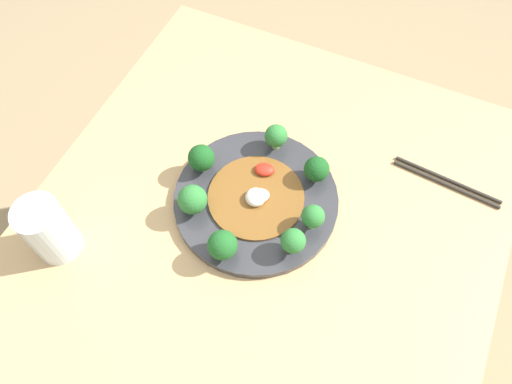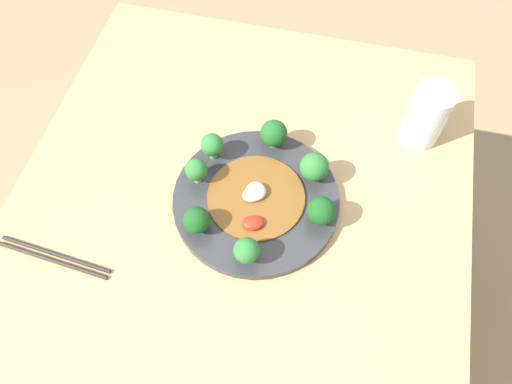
# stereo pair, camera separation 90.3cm
# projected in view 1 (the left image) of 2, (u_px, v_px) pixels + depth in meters

# --- Properties ---
(ground_plane) EXTENTS (8.00, 8.00, 0.00)m
(ground_plane) POSITION_uv_depth(u_px,v_px,m) (262.00, 327.00, 1.57)
(ground_plane) COLOR #9E8460
(table) EXTENTS (0.84, 0.89, 0.76)m
(table) POSITION_uv_depth(u_px,v_px,m) (264.00, 286.00, 1.25)
(table) COLOR tan
(table) RESTS_ON ground_plane
(plate) EXTENTS (0.30, 0.30, 0.02)m
(plate) POSITION_uv_depth(u_px,v_px,m) (256.00, 200.00, 0.93)
(plate) COLOR #333338
(plate) RESTS_ON table
(broccoli_north) EXTENTS (0.05, 0.05, 0.06)m
(broccoli_north) POSITION_uv_depth(u_px,v_px,m) (223.00, 245.00, 0.83)
(broccoli_north) COLOR #70A356
(broccoli_north) RESTS_ON plate
(broccoli_east) EXTENTS (0.05, 0.05, 0.06)m
(broccoli_east) POSITION_uv_depth(u_px,v_px,m) (201.00, 158.00, 0.92)
(broccoli_east) COLOR #89B76B
(broccoli_east) RESTS_ON plate
(broccoli_south) EXTENTS (0.04, 0.04, 0.06)m
(broccoli_south) POSITION_uv_depth(u_px,v_px,m) (276.00, 136.00, 0.95)
(broccoli_south) COLOR #89B76B
(broccoli_south) RESTS_ON plate
(broccoli_northwest) EXTENTS (0.04, 0.04, 0.06)m
(broccoli_northwest) POSITION_uv_depth(u_px,v_px,m) (293.00, 241.00, 0.83)
(broccoli_northwest) COLOR #70A356
(broccoli_northwest) RESTS_ON plate
(broccoli_southwest) EXTENTS (0.05, 0.05, 0.06)m
(broccoli_southwest) POSITION_uv_depth(u_px,v_px,m) (317.00, 169.00, 0.91)
(broccoli_southwest) COLOR #7AAD5B
(broccoli_southwest) RESTS_ON plate
(broccoli_northeast) EXTENTS (0.05, 0.05, 0.06)m
(broccoli_northeast) POSITION_uv_depth(u_px,v_px,m) (193.00, 200.00, 0.88)
(broccoli_northeast) COLOR #89B76B
(broccoli_northeast) RESTS_ON plate
(broccoli_west) EXTENTS (0.04, 0.04, 0.06)m
(broccoli_west) POSITION_uv_depth(u_px,v_px,m) (313.00, 217.00, 0.86)
(broccoli_west) COLOR #89B76B
(broccoli_west) RESTS_ON plate
(stirfry_center) EXTENTS (0.18, 0.18, 0.02)m
(stirfry_center) POSITION_uv_depth(u_px,v_px,m) (257.00, 195.00, 0.92)
(stirfry_center) COLOR brown
(stirfry_center) RESTS_ON plate
(drinking_glass) EXTENTS (0.08, 0.08, 0.13)m
(drinking_glass) POSITION_uv_depth(u_px,v_px,m) (48.00, 230.00, 0.83)
(drinking_glass) COLOR silver
(drinking_glass) RESTS_ON table
(chopsticks) EXTENTS (0.21, 0.04, 0.01)m
(chopsticks) POSITION_uv_depth(u_px,v_px,m) (447.00, 182.00, 0.95)
(chopsticks) COLOR #2D2823
(chopsticks) RESTS_ON table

